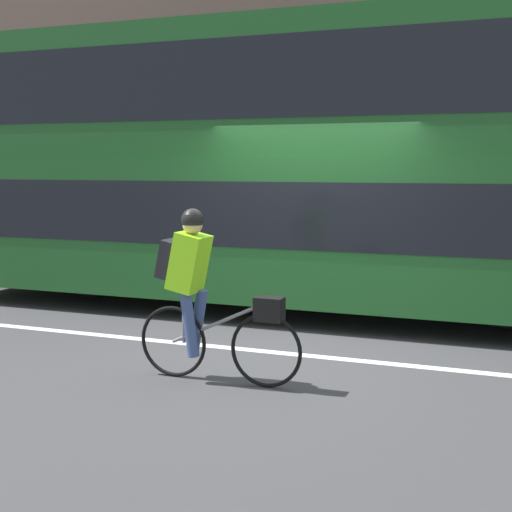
% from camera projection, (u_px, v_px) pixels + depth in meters
% --- Properties ---
extents(ground_plane, '(80.00, 80.00, 0.00)m').
position_uv_depth(ground_plane, '(285.00, 352.00, 7.76)').
color(ground_plane, '#38383A').
extents(road_center_line, '(50.00, 0.14, 0.01)m').
position_uv_depth(road_center_line, '(283.00, 353.00, 7.69)').
color(road_center_line, silver).
rests_on(road_center_line, ground_plane).
extents(sidewalk_curb, '(60.00, 1.66, 0.11)m').
position_uv_depth(sidewalk_curb, '(381.00, 276.00, 12.68)').
color(sidewalk_curb, '#A8A399').
rests_on(sidewalk_curb, ground_plane).
extents(building_facade, '(60.00, 0.30, 8.89)m').
position_uv_depth(building_facade, '(396.00, 32.00, 13.03)').
color(building_facade, brown).
rests_on(building_facade, ground_plane).
extents(bus, '(9.81, 2.52, 3.84)m').
position_uv_depth(bus, '(278.00, 158.00, 9.77)').
color(bus, black).
rests_on(bus, ground_plane).
extents(cyclist_on_bike, '(1.64, 0.32, 1.63)m').
position_uv_depth(cyclist_on_bike, '(201.00, 289.00, 6.64)').
color(cyclist_on_bike, black).
rests_on(cyclist_on_bike, ground_plane).
extents(street_sign_post, '(0.36, 0.09, 2.35)m').
position_uv_depth(street_sign_post, '(239.00, 196.00, 13.38)').
color(street_sign_post, '#59595B').
rests_on(street_sign_post, sidewalk_curb).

